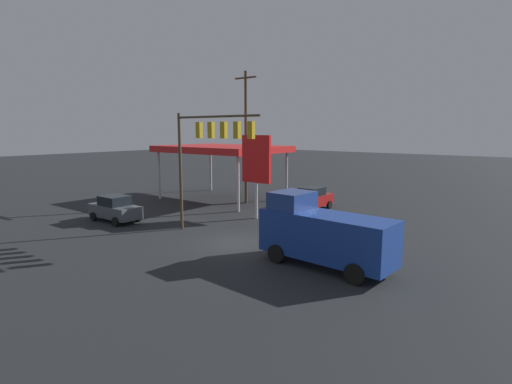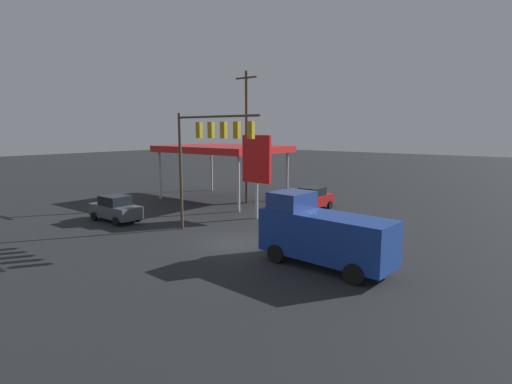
{
  "view_description": "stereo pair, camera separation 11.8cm",
  "coord_description": "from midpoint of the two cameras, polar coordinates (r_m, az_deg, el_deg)",
  "views": [
    {
      "loc": [
        -15.47,
        17.63,
        6.75
      ],
      "look_at": [
        0.0,
        -2.0,
        2.86
      ],
      "focal_mm": 28.0,
      "sensor_mm": 36.0,
      "label": 1
    },
    {
      "loc": [
        -15.56,
        17.55,
        6.75
      ],
      "look_at": [
        0.0,
        -2.0,
        2.86
      ],
      "focal_mm": 28.0,
      "sensor_mm": 36.0,
      "label": 2
    }
  ],
  "objects": [
    {
      "name": "ground_plane",
      "position": [
        24.4,
        -3.07,
        -7.23
      ],
      "size": [
        200.0,
        200.0,
        0.0
      ],
      "primitive_type": "plane",
      "color": "black"
    },
    {
      "name": "traffic_signal_assembly",
      "position": [
        25.27,
        -6.74,
        7.19
      ],
      "size": [
        6.9,
        0.43,
        7.87
      ],
      "color": "#473828",
      "rests_on": "ground"
    },
    {
      "name": "utility_pole",
      "position": [
        36.69,
        -1.55,
        8.1
      ],
      "size": [
        2.4,
        0.26,
        11.97
      ],
      "color": "#473828",
      "rests_on": "ground"
    },
    {
      "name": "gas_station_canopy",
      "position": [
        38.93,
        -4.96,
        6.09
      ],
      "size": [
        11.47,
        8.43,
        5.26
      ],
      "color": "red",
      "rests_on": "ground"
    },
    {
      "name": "price_sign",
      "position": [
        30.23,
        -0.08,
        4.37
      ],
      "size": [
        2.59,
        0.27,
        6.38
      ],
      "color": "#B7B7BC",
      "rests_on": "ground"
    },
    {
      "name": "sedan_far",
      "position": [
        31.57,
        -19.61,
        -2.26
      ],
      "size": [
        4.42,
        2.11,
        1.93
      ],
      "rotation": [
        0.0,
        0.0,
        0.01
      ],
      "color": "#474C51",
      "rests_on": "ground"
    },
    {
      "name": "sedan_waiting",
      "position": [
        34.43,
        7.87,
        -0.94
      ],
      "size": [
        2.14,
        4.44,
        1.93
      ],
      "rotation": [
        0.0,
        0.0,
        1.55
      ],
      "color": "maroon",
      "rests_on": "ground"
    },
    {
      "name": "delivery_truck",
      "position": [
        20.14,
        9.36,
        -5.81
      ],
      "size": [
        6.93,
        2.89,
        3.58
      ],
      "rotation": [
        0.0,
        0.0,
        -0.06
      ],
      "color": "navy",
      "rests_on": "ground"
    }
  ]
}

